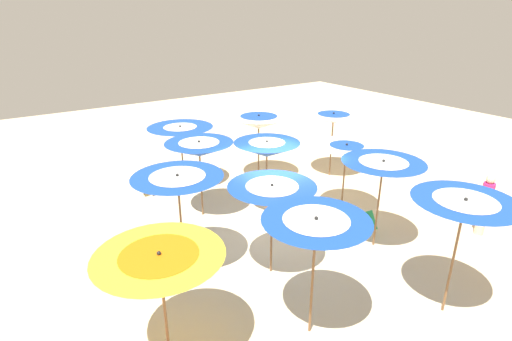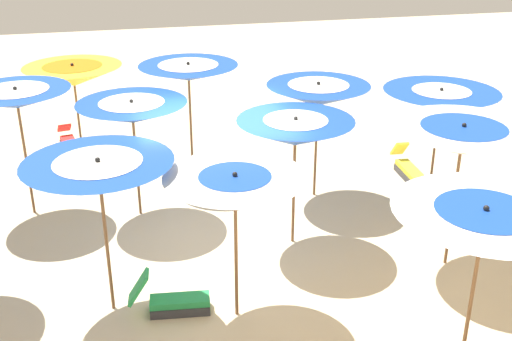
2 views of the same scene
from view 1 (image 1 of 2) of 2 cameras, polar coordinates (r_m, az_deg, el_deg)
The scene contains 16 objects.
ground at distance 11.29m, azimuth 3.02°, elevation -9.08°, with size 37.99×37.99×0.04m, color beige.
beach_umbrella_0 at distance 8.41m, azimuth 27.43°, elevation -5.07°, with size 1.94×1.94×2.57m.
beach_umbrella_1 at distance 10.30m, azimuth 17.58°, elevation 0.27°, with size 2.04×2.04×2.41m.
beach_umbrella_2 at distance 11.80m, azimuth 12.72°, elevation 2.82°, with size 1.92×1.92×2.26m.
beach_umbrella_3 at distance 14.73m, azimuth 10.95°, elevation 7.32°, with size 2.12×2.12×2.42m.
beach_umbrella_4 at distance 7.06m, azimuth 8.49°, elevation -8.08°, with size 1.92×1.92×2.49m.
beach_umbrella_5 at distance 8.82m, azimuth 2.29°, elevation -3.29°, with size 1.97×1.97×2.27m.
beach_umbrella_6 at distance 11.63m, azimuth 1.55°, elevation 3.04°, with size 1.93×1.93×2.31m.
beach_umbrella_7 at distance 14.06m, azimuth 0.38°, elevation 6.93°, with size 2.17×2.17×2.45m.
beach_umbrella_8 at distance 6.75m, azimuth -13.48°, elevation -13.07°, with size 2.12×2.12×2.24m.
beach_umbrella_9 at distance 8.97m, azimuth -11.06°, elevation -1.73°, with size 2.04×2.04×2.46m.
beach_umbrella_10 at distance 11.56m, azimuth -8.07°, elevation 3.05°, with size 1.97×1.97×2.36m.
beach_umbrella_11 at distance 13.79m, azimuth -10.70°, elevation 5.45°, with size 2.21×2.21×2.21m.
lounger_1 at distance 11.79m, azimuth 14.28°, elevation -7.04°, with size 1.20×0.45×0.70m.
lounger_2 at distance 14.04m, azimuth -13.17°, elevation -2.24°, with size 0.39×1.35×0.62m.
beachgoer_0 at distance 12.47m, azimuth 29.81°, elevation -4.16°, with size 0.30×0.30×1.75m.
Camera 1 is at (-7.71, 5.91, 5.74)m, focal length 28.11 mm.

